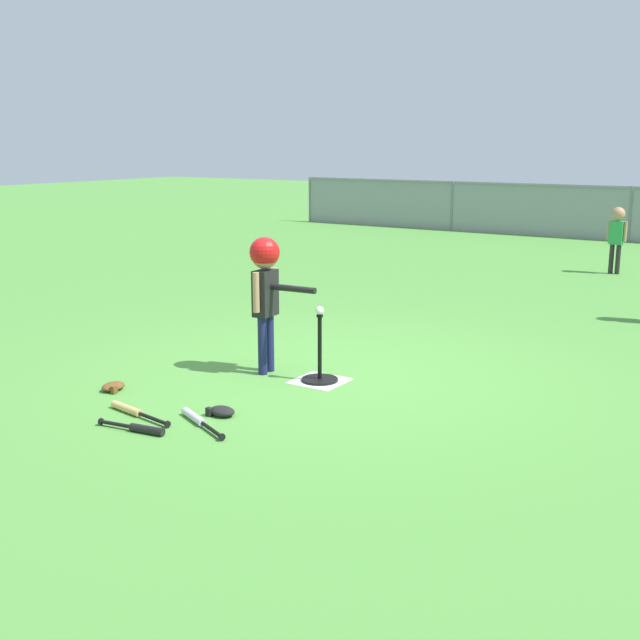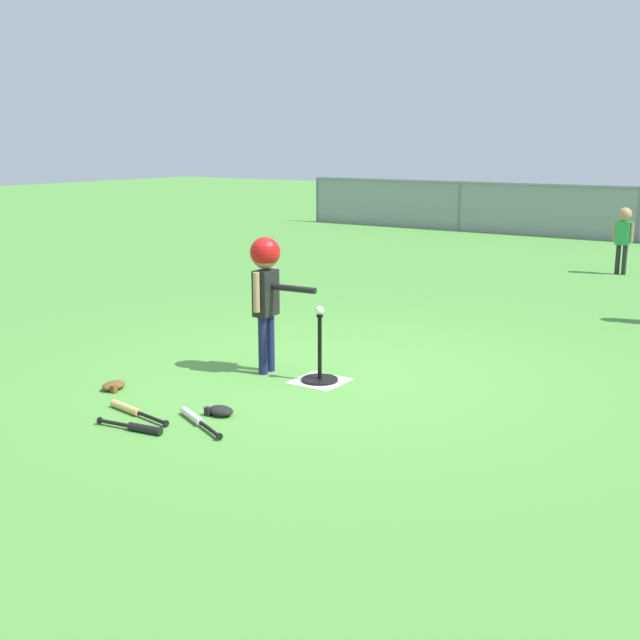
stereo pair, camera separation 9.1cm
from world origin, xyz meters
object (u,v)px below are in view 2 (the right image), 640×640
Objects in this scene: spare_bat_wood at (131,410)px; glove_near_bats at (220,411)px; spare_bat_silver at (196,419)px; batter_child at (266,277)px; spare_bat_black at (138,428)px; glove_by_plate at (114,386)px; fielder_near_left at (623,232)px; baseball_on_tee at (320,311)px; batting_tee at (320,371)px.

spare_bat_wood is 0.69m from glove_near_bats.
glove_near_bats is at bearing 80.39° from spare_bat_silver.
batter_child is 2.19× the size of spare_bat_black.
glove_by_plate is at bearing 149.20° from spare_bat_wood.
spare_bat_wood is (-0.55, -0.12, 0.00)m from spare_bat_silver.
glove_near_bats is at bearing -95.89° from fielder_near_left.
batter_child is 7.58m from fielder_near_left.
spare_bat_wood is at bearing -115.89° from baseball_on_tee.
glove_by_plate is (-0.58, 0.35, 0.01)m from spare_bat_wood.
spare_bat_silver is 0.90× the size of spare_bat_wood.
spare_bat_wood is 2.91× the size of glove_near_bats.
glove_by_plate is (-1.13, 0.22, 0.01)m from spare_bat_silver.
batter_child reaches higher than baseball_on_tee.
glove_near_bats is (-0.14, -1.16, -0.05)m from batting_tee.
fielder_near_left is at bearing 80.61° from spare_bat_wood.
fielder_near_left is 9.29m from spare_bat_black.
batter_child is 1.77× the size of spare_bat_wood.
spare_bat_black is (-0.40, -1.76, -0.60)m from baseball_on_tee.
spare_bat_wood is at bearing -167.41° from spare_bat_silver.
glove_near_bats is at bearing -97.07° from baseball_on_tee.
baseball_on_tee is at bearing 0.00° from batting_tee.
glove_by_plate is at bearing -124.13° from batter_child.
batting_tee is at bearing 82.93° from glove_near_bats.
fielder_near_left is 8.87m from glove_by_plate.
spare_bat_wood is at bearing -115.89° from batting_tee.
spare_bat_black is at bearing -85.18° from batter_child.
glove_by_plate is at bearing 147.09° from spare_bat_black.
glove_near_bats is (0.04, 0.23, 0.01)m from spare_bat_silver.
fielder_near_left is 4.60× the size of glove_by_plate.
baseball_on_tee is 1.32m from glove_near_bats.
batting_tee is 2.61× the size of glove_by_plate.
batter_child reaches higher than spare_bat_wood.
spare_bat_silver is 1.16m from glove_by_plate.
baseball_on_tee is 1.91m from spare_bat_black.
baseball_on_tee is 0.07× the size of fielder_near_left.
spare_bat_wood is at bearing 143.64° from spare_bat_black.
spare_bat_wood is 3.04× the size of glove_by_plate.
batting_tee is 0.57× the size of fielder_near_left.
glove_by_plate is (-2.06, -8.60, -0.64)m from fielder_near_left.
glove_by_plate is at bearing 168.90° from spare_bat_silver.
baseball_on_tee is at bearing 82.93° from glove_near_bats.
spare_bat_black is at bearing -120.74° from spare_bat_silver.
baseball_on_tee reaches higher than batting_tee.
spare_bat_black is at bearing -102.87° from baseball_on_tee.
batter_child is at bearing 109.79° from glove_near_bats.
fielder_near_left is at bearing 76.53° from glove_by_plate.
batting_tee is 0.48× the size of batter_child.
batter_child is at bearing -176.00° from baseball_on_tee.
spare_bat_silver is at bearing -99.61° from glove_near_bats.
fielder_near_left is at bearing 82.90° from spare_bat_black.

